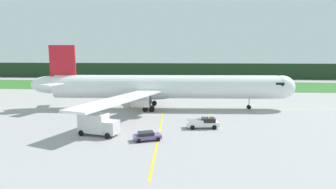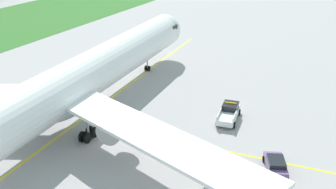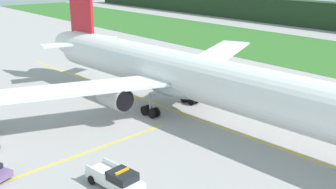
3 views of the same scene
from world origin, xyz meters
name	(u,v)px [view 3 (image 3 of 3)]	position (x,y,z in m)	size (l,w,h in m)	color
ground	(133,122)	(0.00, 0.00, 0.00)	(320.00, 320.00, 0.00)	#A19C9D
taxiway_centerline_main	(191,116)	(2.94, 6.54, 0.00)	(81.46, 0.30, 0.01)	yellow
taxiway_centerline_spur	(29,173)	(3.99, -14.19, 0.00)	(32.20, 0.30, 0.01)	yellow
airliner	(188,76)	(2.39, 6.51, 4.99)	(61.04, 51.82, 14.63)	white
ops_pickup_truck	(116,179)	(11.23, -9.62, 0.90)	(5.68, 2.80, 1.94)	white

